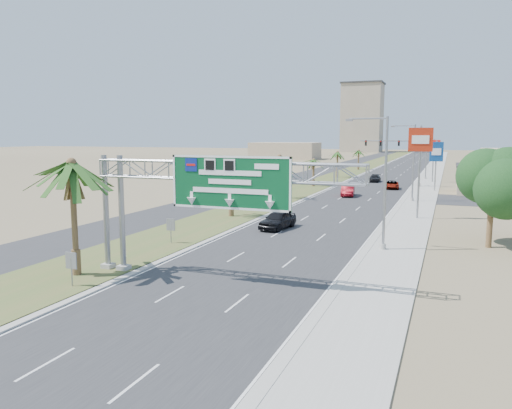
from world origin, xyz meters
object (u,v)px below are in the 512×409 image
at_px(palm_near, 71,164).
at_px(signal_mast, 407,158).
at_px(sign_gantry, 208,180).
at_px(pole_sign_red_near, 420,146).
at_px(pole_sign_red_far, 434,148).
at_px(car_right_lane, 392,185).
at_px(car_mid_lane, 348,190).
at_px(car_far, 375,178).
at_px(pole_sign_blue, 436,154).
at_px(car_left_lane, 278,220).

distance_m(palm_near, signal_mast, 65.60).
relative_size(sign_gantry, pole_sign_red_near, 1.75).
bearing_deg(pole_sign_red_far, car_right_lane, -111.45).
relative_size(car_mid_lane, pole_sign_red_near, 0.52).
relative_size(palm_near, car_right_lane, 1.77).
height_order(car_far, pole_sign_blue, pole_sign_blue).
bearing_deg(sign_gantry, car_right_lane, 85.63).
bearing_deg(car_far, pole_sign_red_far, 17.34).
xyz_separation_m(sign_gantry, car_right_lane, (4.36, 57.05, -5.40)).
xyz_separation_m(palm_near, car_far, (8.16, 70.41, -6.27)).
relative_size(signal_mast, car_far, 2.24).
xyz_separation_m(signal_mast, pole_sign_red_near, (3.83, -34.09, 2.74)).
distance_m(car_left_lane, pole_sign_blue, 41.18).
bearing_deg(car_left_lane, car_right_lane, 88.80).
xyz_separation_m(car_left_lane, car_far, (1.70, 51.01, -0.17)).
height_order(sign_gantry, signal_mast, signal_mast).
bearing_deg(signal_mast, sign_gantry, -95.74).
bearing_deg(pole_sign_red_near, car_right_lane, 101.09).
xyz_separation_m(car_right_lane, pole_sign_red_far, (5.70, 14.51, 5.63)).
relative_size(car_right_lane, car_far, 1.03).
bearing_deg(signal_mast, car_left_lane, -100.06).
relative_size(palm_near, pole_sign_red_far, 1.05).
bearing_deg(pole_sign_blue, pole_sign_red_near, -91.75).
bearing_deg(car_left_lane, car_mid_lane, 94.89).
bearing_deg(car_left_lane, sign_gantry, -77.08).
height_order(sign_gantry, pole_sign_red_near, pole_sign_red_near).
xyz_separation_m(signal_mast, car_right_lane, (-1.88, -4.99, -4.19)).
xyz_separation_m(signal_mast, car_mid_lane, (-6.67, -17.12, -4.02)).
bearing_deg(sign_gantry, pole_sign_red_near, 70.21).
height_order(sign_gantry, car_right_lane, sign_gantry).
bearing_deg(pole_sign_red_near, signal_mast, 96.41).
relative_size(sign_gantry, pole_sign_red_far, 2.10).
distance_m(sign_gantry, signal_mast, 62.37).
bearing_deg(car_right_lane, pole_sign_red_far, 61.86).
height_order(car_right_lane, car_far, car_far).
distance_m(sign_gantry, car_left_lane, 18.31).
bearing_deg(car_left_lane, palm_near, -100.98).
distance_m(car_left_lane, car_mid_lane, 27.48).
relative_size(car_left_lane, pole_sign_blue, 0.63).
bearing_deg(pole_sign_red_far, car_mid_lane, -111.51).
bearing_deg(car_mid_lane, car_left_lane, -100.37).
height_order(pole_sign_blue, pole_sign_red_far, pole_sign_red_far).
bearing_deg(sign_gantry, car_mid_lane, 90.56).
distance_m(car_right_lane, car_far, 12.23).
distance_m(signal_mast, pole_sign_red_near, 34.41).
bearing_deg(pole_sign_blue, car_left_lane, -107.95).
bearing_deg(signal_mast, palm_near, -102.66).
relative_size(car_right_lane, pole_sign_red_far, 0.59).
distance_m(sign_gantry, car_right_lane, 57.47).
xyz_separation_m(car_left_lane, car_right_lane, (6.03, 39.58, -0.18)).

